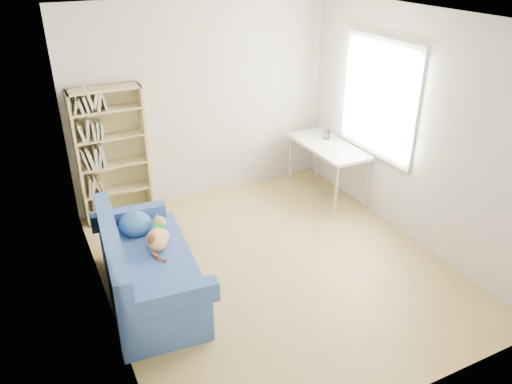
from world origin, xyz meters
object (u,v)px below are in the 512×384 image
(sofa, at_px, (145,269))
(desk, at_px, (328,150))
(bookshelf, at_px, (113,160))
(pen_cup, at_px, (327,134))

(sofa, relative_size, desk, 1.40)
(bookshelf, xyz_separation_m, desk, (2.70, -0.68, -0.10))
(bookshelf, bearing_deg, sofa, -93.74)
(sofa, xyz_separation_m, pen_cup, (2.91, 1.26, 0.50))
(sofa, height_order, desk, sofa)
(sofa, height_order, pen_cup, pen_cup)
(bookshelf, height_order, pen_cup, bookshelf)
(desk, distance_m, pen_cup, 0.26)
(sofa, distance_m, bookshelf, 1.80)
(sofa, bearing_deg, bookshelf, 91.31)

